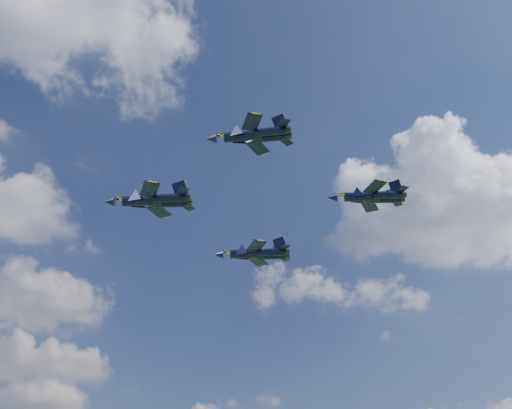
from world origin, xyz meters
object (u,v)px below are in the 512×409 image
(jet_left, at_px, (241,136))
(jet_slot, at_px, (359,197))
(jet_right, at_px, (245,254))
(jet_lead, at_px, (140,200))

(jet_left, distance_m, jet_slot, 29.00)
(jet_right, relative_size, jet_slot, 1.12)
(jet_lead, bearing_deg, jet_slot, -87.12)
(jet_lead, xyz_separation_m, jet_slot, (34.37, -19.90, 0.61))
(jet_right, height_order, jet_slot, jet_slot)
(jet_left, height_order, jet_right, jet_left)
(jet_lead, xyz_separation_m, jet_left, (6.27, -26.93, -0.81))
(jet_lead, relative_size, jet_slot, 1.13)
(jet_left, xyz_separation_m, jet_slot, (28.10, 7.03, 1.41))
(jet_lead, bearing_deg, jet_left, -133.94)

